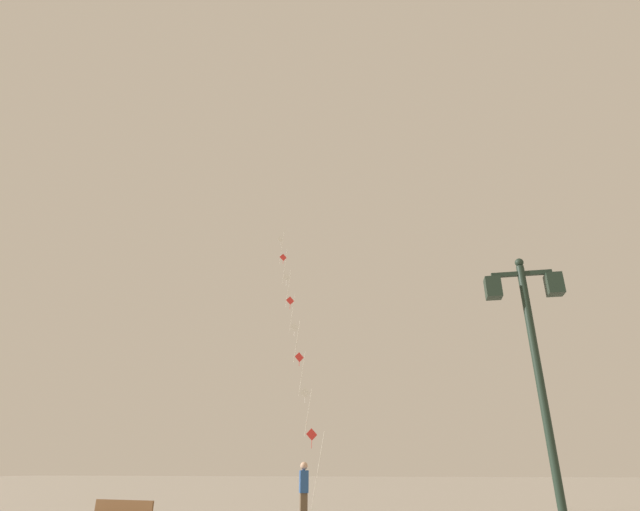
% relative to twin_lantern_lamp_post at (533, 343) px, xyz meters
% --- Properties ---
extents(twin_lantern_lamp_post, '(1.37, 0.28, 5.23)m').
position_rel_twin_lantern_lamp_post_xyz_m(twin_lantern_lamp_post, '(0.00, 0.00, 0.00)').
color(twin_lantern_lamp_post, '#1E2D23').
rests_on(twin_lantern_lamp_post, ground_plane).
extents(kite_train, '(4.39, 8.66, 14.27)m').
position_rel_twin_lantern_lamp_post_xyz_m(kite_train, '(-7.43, 12.34, 3.92)').
color(kite_train, brown).
rests_on(kite_train, ground_plane).
extents(kite_flyer, '(0.35, 0.63, 1.71)m').
position_rel_twin_lantern_lamp_post_xyz_m(kite_flyer, '(-5.56, 6.28, -2.70)').
color(kite_flyer, brown).
rests_on(kite_flyer, ground_plane).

